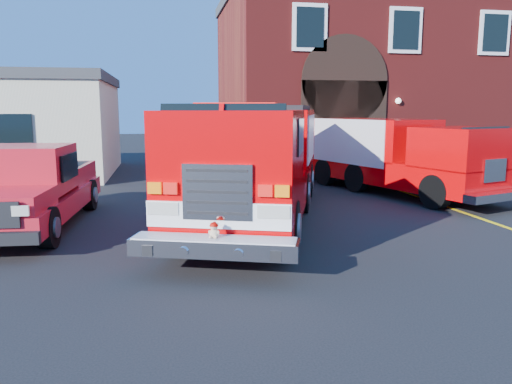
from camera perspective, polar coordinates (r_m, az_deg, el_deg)
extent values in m
plane|color=black|center=(10.98, -1.14, -5.69)|extent=(100.00, 100.00, 0.00)
cube|color=yellow|center=(14.38, 24.66, -2.90)|extent=(0.12, 3.00, 0.01)
cube|color=yellow|center=(16.87, 18.84, -0.83)|extent=(0.12, 3.00, 0.01)
cube|color=yellow|center=(19.50, 14.56, 0.71)|extent=(0.12, 3.00, 0.01)
cube|color=maroon|center=(26.72, 13.46, 11.64)|extent=(15.00, 10.00, 8.00)
cube|color=#393B3D|center=(27.23, 13.82, 20.50)|extent=(15.20, 10.20, 0.50)
cube|color=black|center=(20.75, 9.96, 6.92)|extent=(3.60, 0.12, 4.00)
cylinder|color=black|center=(20.76, 10.12, 12.44)|extent=(3.60, 0.12, 3.60)
cube|color=black|center=(20.47, 6.17, 18.21)|extent=(1.40, 0.10, 1.80)
cube|color=black|center=(21.93, 16.73, 17.29)|extent=(1.40, 0.10, 1.80)
cube|color=black|center=(23.97, 25.62, 16.07)|extent=(1.40, 0.10, 1.80)
cube|color=black|center=(20.15, -25.82, 6.06)|extent=(1.20, 0.10, 1.40)
cylinder|color=black|center=(10.24, -8.77, -3.70)|extent=(0.70, 1.17, 1.12)
cylinder|color=black|center=(9.81, 3.81, -4.18)|extent=(0.70, 1.17, 1.12)
cube|color=#D50205|center=(13.05, 0.16, 0.62)|extent=(5.39, 9.47, 0.91)
cube|color=#D50205|center=(15.23, 1.47, 6.30)|extent=(3.86, 5.05, 1.62)
cube|color=#D50205|center=(10.02, -2.34, 4.95)|extent=(3.46, 3.90, 1.52)
cube|color=black|center=(8.76, -3.95, 6.94)|extent=(2.14, 0.81, 0.95)
cube|color=red|center=(9.99, -2.37, 9.77)|extent=(1.65, 0.86, 0.14)
cube|color=white|center=(8.57, -4.39, -2.71)|extent=(2.42, 0.89, 0.45)
cube|color=silver|center=(8.49, -4.44, -0.04)|extent=(1.17, 0.46, 0.95)
cube|color=silver|center=(8.42, -4.79, -6.28)|extent=(2.87, 1.46, 0.28)
cube|color=#B7B7BF|center=(15.44, -3.28, 6.34)|extent=(1.24, 3.47, 1.32)
cube|color=#B7B7BF|center=(15.12, 6.31, 6.23)|extent=(1.24, 3.47, 1.32)
sphere|color=tan|center=(8.36, -4.81, -4.77)|extent=(0.20, 0.20, 0.16)
sphere|color=tan|center=(8.33, -4.83, -4.00)|extent=(0.16, 0.16, 0.13)
sphere|color=tan|center=(8.34, -5.14, -3.65)|extent=(0.06, 0.06, 0.05)
sphere|color=tan|center=(8.32, -4.48, -3.68)|extent=(0.06, 0.06, 0.05)
ellipsoid|color=#B80801|center=(8.32, -4.82, -3.72)|extent=(0.17, 0.17, 0.08)
cylinder|color=#B80801|center=(8.32, -4.84, -3.87)|extent=(0.20, 0.20, 0.01)
cylinder|color=black|center=(11.24, -22.65, -3.78)|extent=(0.36, 0.89, 0.87)
cube|color=red|center=(13.38, -24.32, -1.14)|extent=(2.57, 6.14, 0.49)
cube|color=red|center=(12.95, -25.02, 2.40)|extent=(2.14, 2.10, 1.09)
cube|color=red|center=(14.97, -22.45, 1.72)|extent=(2.16, 2.42, 0.60)
cylinder|color=black|center=(15.31, 19.83, 0.01)|extent=(0.62, 1.06, 1.01)
cylinder|color=black|center=(16.86, 24.39, 0.55)|extent=(0.62, 1.06, 1.01)
cube|color=#D50205|center=(17.74, 15.88, 2.33)|extent=(4.45, 7.67, 0.82)
cube|color=#D50205|center=(18.65, 13.07, 6.03)|extent=(3.60, 5.06, 1.37)
cube|color=#D50205|center=(15.93, 22.50, 4.68)|extent=(2.86, 2.80, 1.19)
cube|color=#B7B7BF|center=(17.91, 10.28, 5.70)|extent=(1.23, 3.67, 1.56)
cube|color=#B7B7BF|center=(19.44, 15.62, 5.79)|extent=(1.23, 3.67, 1.56)
cube|color=silver|center=(15.28, 26.06, -0.41)|extent=(2.48, 1.16, 0.23)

